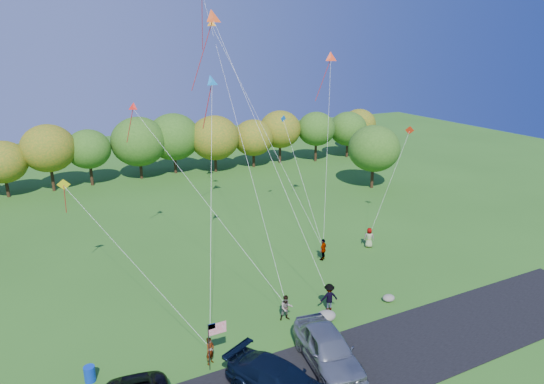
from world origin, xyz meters
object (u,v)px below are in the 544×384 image
(flyer_a, at_px, (210,351))
(flyer_e, at_px, (369,238))
(flyer_c, at_px, (329,297))
(trash_barrel, at_px, (90,374))
(flyer_b, at_px, (286,308))
(flyer_d, at_px, (323,249))
(minivan_silver, at_px, (328,349))
(minivan_navy, at_px, (281,382))

(flyer_a, xyz_separation_m, flyer_e, (17.30, 8.50, 0.06))
(flyer_c, height_order, trash_barrel, flyer_c)
(flyer_b, distance_m, flyer_d, 9.23)
(minivan_silver, height_order, flyer_b, minivan_silver)
(flyer_b, bearing_deg, trash_barrel, -164.36)
(minivan_navy, distance_m, minivan_silver, 3.59)
(flyer_b, relative_size, trash_barrel, 1.96)
(flyer_c, bearing_deg, minivan_silver, 68.09)
(flyer_c, height_order, flyer_e, flyer_c)
(minivan_navy, xyz_separation_m, minivan_silver, (3.43, 1.06, 0.13))
(flyer_b, height_order, flyer_c, flyer_c)
(flyer_c, relative_size, flyer_e, 1.09)
(minivan_navy, bearing_deg, flyer_a, 92.27)
(flyer_a, xyz_separation_m, flyer_b, (5.72, 1.91, 0.04))
(minivan_silver, height_order, trash_barrel, minivan_silver)
(minivan_silver, relative_size, flyer_a, 3.65)
(minivan_silver, distance_m, flyer_a, 6.32)
(minivan_silver, relative_size, flyer_b, 3.48)
(minivan_navy, distance_m, flyer_e, 19.72)
(flyer_b, distance_m, flyer_e, 13.32)
(minivan_silver, xyz_separation_m, trash_barrel, (-11.53, 4.51, -0.62))
(trash_barrel, bearing_deg, minivan_silver, -21.38)
(flyer_d, bearing_deg, flyer_a, 0.01)
(minivan_silver, relative_size, flyer_c, 3.12)
(minivan_navy, xyz_separation_m, flyer_d, (10.39, 12.26, -0.02))
(flyer_b, height_order, trash_barrel, flyer_b)
(flyer_c, xyz_separation_m, trash_barrel, (-14.71, -0.16, -0.50))
(flyer_a, xyz_separation_m, flyer_c, (8.72, 1.65, 0.14))
(minivan_silver, bearing_deg, flyer_b, 97.47)
(flyer_b, distance_m, flyer_c, 3.01)
(flyer_e, distance_m, trash_barrel, 24.32)
(trash_barrel, bearing_deg, flyer_b, 2.05)
(minivan_navy, distance_m, flyer_d, 16.07)
(minivan_silver, relative_size, flyer_d, 3.24)
(minivan_navy, bearing_deg, flyer_b, 33.82)
(flyer_a, distance_m, flyer_c, 8.88)
(minivan_silver, bearing_deg, flyer_e, 53.98)
(flyer_a, bearing_deg, trash_barrel, 132.63)
(flyer_a, bearing_deg, flyer_d, -0.24)
(minivan_navy, height_order, trash_barrel, minivan_navy)
(flyer_d, distance_m, trash_barrel, 19.67)
(flyer_c, bearing_deg, trash_barrel, 12.93)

